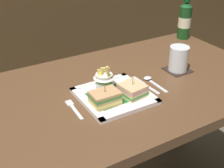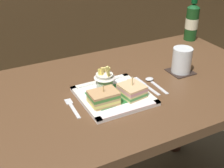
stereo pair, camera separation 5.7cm
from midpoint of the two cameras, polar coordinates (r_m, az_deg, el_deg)
name	(u,v)px [view 2 (the right image)]	position (r m, az deg, el deg)	size (l,w,h in m)	color
dining_table	(110,120)	(1.28, 1.01, -6.80)	(1.38, 0.72, 0.75)	brown
square_plate	(114,96)	(1.14, 1.75, -2.27)	(0.25, 0.25, 0.02)	white
sandwich_half_left	(103,98)	(1.08, -0.08, -2.57)	(0.10, 0.07, 0.07)	tan
sandwich_half_right	(132,91)	(1.13, 5.16, -1.23)	(0.09, 0.10, 0.08)	#D3B982
fries_cup	(105,78)	(1.18, -0.01, 1.13)	(0.08, 0.08, 0.10)	silver
beer_bottle	(192,21)	(1.71, 15.58, 11.26)	(0.07, 0.07, 0.27)	#17441A
drink_coaster	(180,72)	(1.37, 13.78, 2.23)	(0.10, 0.10, 0.00)	#2D211C
water_glass	(182,61)	(1.34, 14.03, 4.11)	(0.08, 0.08, 0.11)	silver
fork	(72,107)	(1.09, -5.95, -4.28)	(0.03, 0.13, 0.00)	silver
knife	(145,85)	(1.23, 7.49, -0.21)	(0.02, 0.17, 0.00)	silver
spoon	(152,81)	(1.26, 8.76, 0.47)	(0.04, 0.14, 0.01)	silver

